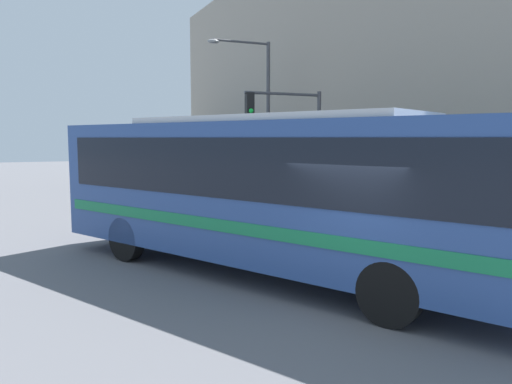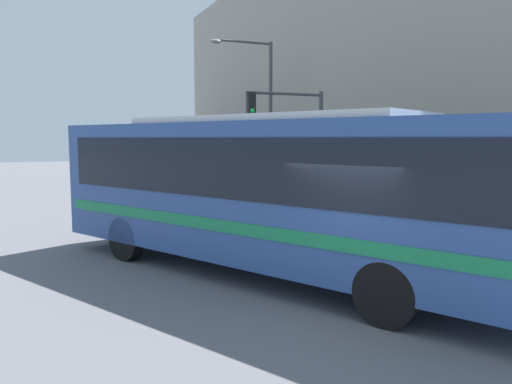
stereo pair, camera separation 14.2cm
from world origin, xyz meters
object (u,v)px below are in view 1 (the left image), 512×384
delivery_truck (157,161)px  traffic_light_pole (292,127)px  city_bus (272,185)px  street_lamp (260,103)px  fire_hydrant (421,219)px

delivery_truck → traffic_light_pole: size_ratio=1.83×
delivery_truck → traffic_light_pole: traffic_light_pole is taller
delivery_truck → traffic_light_pole: 13.19m
city_bus → traffic_light_pole: bearing=32.4°
city_bus → traffic_light_pole: size_ratio=2.47×
traffic_light_pole → street_lamp: (0.87, 4.82, 1.21)m
city_bus → fire_hydrant: (5.79, 1.85, -1.40)m
fire_hydrant → street_lamp: 11.51m
traffic_light_pole → street_lamp: 5.05m
delivery_truck → street_lamp: bearing=-68.6°
city_bus → traffic_light_pole: (4.72, 7.82, 1.40)m
fire_hydrant → street_lamp: size_ratio=0.11×
fire_hydrant → traffic_light_pole: size_ratio=0.17×
traffic_light_pole → delivery_truck: bearing=100.1°
city_bus → street_lamp: 14.07m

